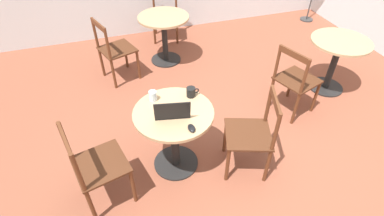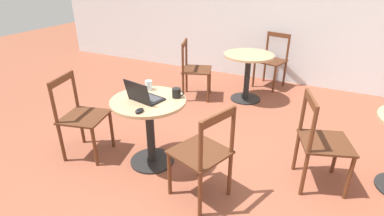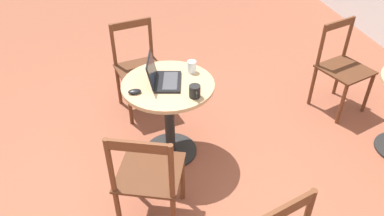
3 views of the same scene
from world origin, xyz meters
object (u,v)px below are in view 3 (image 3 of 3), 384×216
at_px(mug, 195,91).
at_px(drinking_glass, 192,67).
at_px(chair_near_left, 139,68).
at_px(cafe_table_near, 169,104).
at_px(laptop, 163,78).
at_px(chair_near_right, 149,177).
at_px(mouse, 135,92).
at_px(chair_far_left, 342,68).

height_order(mug, drinking_glass, drinking_glass).
relative_size(mug, drinking_glass, 1.26).
xyz_separation_m(chair_near_left, drinking_glass, (0.61, 0.40, 0.32)).
xyz_separation_m(cafe_table_near, laptop, (-0.02, -0.04, 0.24)).
bearing_deg(chair_near_left, cafe_table_near, 13.70).
bearing_deg(cafe_table_near, chair_near_right, -19.42).
distance_m(chair_near_left, chair_near_right, 1.45).
bearing_deg(chair_near_left, drinking_glass, 33.24).
distance_m(laptop, mouse, 0.25).
bearing_deg(chair_near_right, chair_far_left, 117.82).
bearing_deg(chair_near_right, drinking_glass, 150.89).
bearing_deg(chair_far_left, laptop, -79.27).
bearing_deg(chair_near_right, mouse, -178.36).
height_order(chair_far_left, mouse, chair_far_left).
relative_size(chair_far_left, laptop, 2.53).
height_order(cafe_table_near, drinking_glass, drinking_glass).
bearing_deg(mouse, mug, 72.64).
height_order(cafe_table_near, mug, mug).
xyz_separation_m(mouse, drinking_glass, (-0.22, 0.49, 0.03)).
relative_size(chair_near_left, chair_near_right, 1.00).
xyz_separation_m(cafe_table_near, drinking_glass, (-0.14, 0.22, 0.25)).
height_order(chair_near_left, drinking_glass, chair_near_left).
bearing_deg(chair_far_left, mouse, -77.60).
bearing_deg(laptop, chair_near_left, -168.70).
bearing_deg(mug, chair_near_right, -40.92).
distance_m(chair_near_left, mug, 1.08).
xyz_separation_m(laptop, mouse, (0.11, -0.23, -0.03)).
bearing_deg(cafe_table_near, laptop, -116.61).
distance_m(cafe_table_near, drinking_glass, 0.36).
bearing_deg(laptop, chair_far_left, 100.73).
height_order(mouse, drinking_glass, drinking_glass).
distance_m(cafe_table_near, laptop, 0.25).
distance_m(cafe_table_near, chair_near_right, 0.75).
relative_size(laptop, drinking_glass, 3.58).
height_order(cafe_table_near, chair_far_left, chair_far_left).
bearing_deg(cafe_table_near, chair_near_left, -166.30).
xyz_separation_m(cafe_table_near, chair_near_left, (-0.75, -0.18, -0.07)).
relative_size(chair_far_left, mug, 7.15).
distance_m(cafe_table_near, chair_far_left, 1.81).
bearing_deg(mouse, chair_near_right, 1.64).
xyz_separation_m(chair_far_left, mug, (0.58, -1.60, 0.32)).
bearing_deg(drinking_glass, mug, -8.01).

